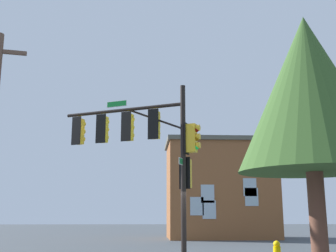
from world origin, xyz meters
TOP-DOWN VIEW (x-y plane):
  - signal_pole_assembly at (1.44, -0.74)m, footprint 5.57×2.79m
  - tree_far at (-2.69, 5.83)m, footprint 3.69×3.69m
  - brick_building at (-3.96, -14.61)m, footprint 7.84×5.34m

SIDE VIEW (x-z plane):
  - brick_building at x=-3.96m, z-range 0.01..7.01m
  - signal_pole_assembly at x=1.44m, z-range 1.19..7.87m
  - tree_far at x=-2.69m, z-range 1.31..8.09m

